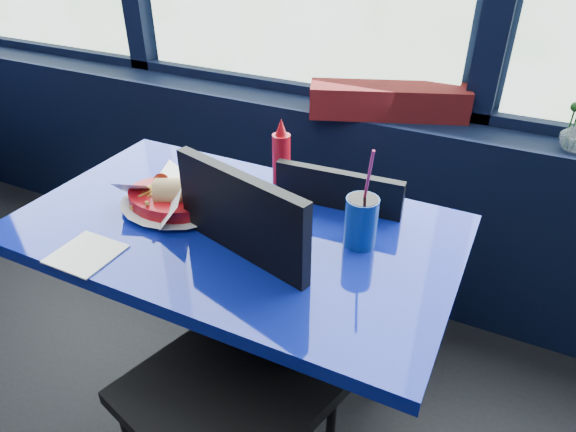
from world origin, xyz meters
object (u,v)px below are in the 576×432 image
(chair_near_front, at_px, (234,342))
(soda_cup, at_px, (361,221))
(food_basket, at_px, (173,198))
(ketchup_bottle, at_px, (281,155))
(near_table, at_px, (238,277))
(chair_near_back, at_px, (347,257))
(planter_box, at_px, (388,101))

(chair_near_front, relative_size, soda_cup, 3.44)
(food_basket, height_order, ketchup_bottle, ketchup_bottle)
(near_table, height_order, soda_cup, soda_cup)
(near_table, height_order, chair_near_front, chair_near_front)
(near_table, distance_m, ketchup_bottle, 0.39)
(chair_near_back, bearing_deg, ketchup_bottle, 7.83)
(chair_near_front, height_order, soda_cup, soda_cup)
(soda_cup, bearing_deg, chair_near_back, 113.69)
(ketchup_bottle, distance_m, soda_cup, 0.39)
(ketchup_bottle, bearing_deg, planter_box, 73.74)
(food_basket, relative_size, ketchup_bottle, 1.37)
(planter_box, distance_m, ketchup_bottle, 0.59)
(chair_near_front, xyz_separation_m, planter_box, (0.05, 1.06, 0.30))
(near_table, xyz_separation_m, planter_box, (0.17, 0.84, 0.29))
(chair_near_front, bearing_deg, near_table, 134.26)
(chair_near_back, relative_size, planter_box, 1.48)
(chair_near_front, distance_m, ketchup_bottle, 0.58)
(ketchup_bottle, bearing_deg, chair_near_front, -76.93)
(planter_box, distance_m, food_basket, 0.93)
(chair_near_front, xyz_separation_m, ketchup_bottle, (-0.12, 0.50, 0.28))
(planter_box, relative_size, ketchup_bottle, 2.79)
(chair_near_front, height_order, chair_near_back, chair_near_front)
(chair_near_back, relative_size, ketchup_bottle, 4.14)
(near_table, bearing_deg, soda_cup, 11.67)
(food_basket, distance_m, ketchup_bottle, 0.35)
(chair_near_front, distance_m, food_basket, 0.44)
(near_table, distance_m, food_basket, 0.29)
(food_basket, xyz_separation_m, ketchup_bottle, (0.20, 0.28, 0.06))
(chair_near_front, xyz_separation_m, food_basket, (-0.32, 0.22, 0.23))
(chair_near_back, xyz_separation_m, food_basket, (-0.42, -0.33, 0.29))
(near_table, bearing_deg, food_basket, -179.10)
(chair_near_back, height_order, planter_box, planter_box)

